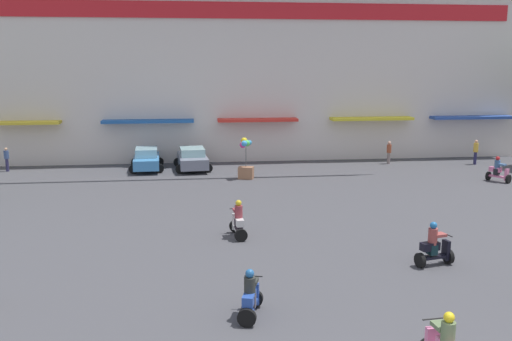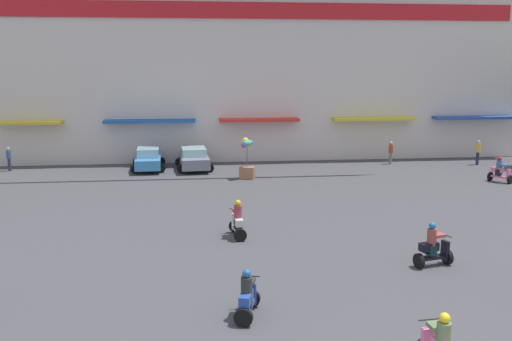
{
  "view_description": "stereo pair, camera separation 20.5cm",
  "coord_description": "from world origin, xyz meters",
  "px_view_note": "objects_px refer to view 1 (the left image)",
  "views": [
    {
      "loc": [
        -4.88,
        -9.35,
        6.96
      ],
      "look_at": [
        -1.94,
        15.24,
        2.18
      ],
      "focal_mm": 38.92,
      "sensor_mm": 36.0,
      "label": 1
    },
    {
      "loc": [
        -4.68,
        -9.38,
        6.96
      ],
      "look_at": [
        -1.94,
        15.24,
        2.18
      ],
      "focal_mm": 38.92,
      "sensor_mm": 36.0,
      "label": 2
    }
  ],
  "objects_px": {
    "pedestrian_2": "(476,150)",
    "pedestrian_0": "(389,151)",
    "scooter_rider_3": "(498,171)",
    "scooter_rider_7": "(238,222)",
    "scooter_rider_6": "(250,297)",
    "balloon_vendor_cart": "(246,160)",
    "pedestrian_1": "(7,158)",
    "parked_car_1": "(192,159)",
    "scooter_rider_0": "(434,248)",
    "parked_car_0": "(147,159)"
  },
  "relations": [
    {
      "from": "pedestrian_2",
      "to": "balloon_vendor_cart",
      "type": "relative_size",
      "value": 0.68
    },
    {
      "from": "scooter_rider_6",
      "to": "balloon_vendor_cart",
      "type": "bearing_deg",
      "value": 84.61
    },
    {
      "from": "parked_car_0",
      "to": "parked_car_1",
      "type": "bearing_deg",
      "value": -4.57
    },
    {
      "from": "scooter_rider_0",
      "to": "pedestrian_1",
      "type": "relative_size",
      "value": 1.01
    },
    {
      "from": "parked_car_1",
      "to": "scooter_rider_0",
      "type": "height_order",
      "value": "scooter_rider_0"
    },
    {
      "from": "scooter_rider_3",
      "to": "scooter_rider_7",
      "type": "height_order",
      "value": "scooter_rider_7"
    },
    {
      "from": "parked_car_1",
      "to": "pedestrian_1",
      "type": "relative_size",
      "value": 2.69
    },
    {
      "from": "scooter_rider_7",
      "to": "balloon_vendor_cart",
      "type": "relative_size",
      "value": 0.62
    },
    {
      "from": "parked_car_1",
      "to": "scooter_rider_0",
      "type": "relative_size",
      "value": 2.65
    },
    {
      "from": "scooter_rider_0",
      "to": "pedestrian_0",
      "type": "distance_m",
      "value": 20.44
    },
    {
      "from": "pedestrian_0",
      "to": "balloon_vendor_cart",
      "type": "bearing_deg",
      "value": -159.26
    },
    {
      "from": "parked_car_0",
      "to": "pedestrian_0",
      "type": "height_order",
      "value": "pedestrian_0"
    },
    {
      "from": "parked_car_1",
      "to": "pedestrian_2",
      "type": "distance_m",
      "value": 19.75
    },
    {
      "from": "scooter_rider_0",
      "to": "scooter_rider_3",
      "type": "relative_size",
      "value": 1.04
    },
    {
      "from": "parked_car_0",
      "to": "pedestrian_2",
      "type": "distance_m",
      "value": 22.78
    },
    {
      "from": "parked_car_0",
      "to": "scooter_rider_0",
      "type": "height_order",
      "value": "scooter_rider_0"
    },
    {
      "from": "scooter_rider_6",
      "to": "parked_car_1",
      "type": "bearing_deg",
      "value": 93.73
    },
    {
      "from": "parked_car_1",
      "to": "pedestrian_1",
      "type": "distance_m",
      "value": 12.13
    },
    {
      "from": "scooter_rider_3",
      "to": "pedestrian_0",
      "type": "distance_m",
      "value": 7.97
    },
    {
      "from": "scooter_rider_3",
      "to": "pedestrian_1",
      "type": "xyz_separation_m",
      "value": [
        -30.28,
        6.88,
        0.27
      ]
    },
    {
      "from": "scooter_rider_6",
      "to": "pedestrian_2",
      "type": "distance_m",
      "value": 28.55
    },
    {
      "from": "pedestrian_0",
      "to": "pedestrian_1",
      "type": "xyz_separation_m",
      "value": [
        -25.91,
        0.22,
        -0.02
      ]
    },
    {
      "from": "scooter_rider_6",
      "to": "balloon_vendor_cart",
      "type": "relative_size",
      "value": 0.59
    },
    {
      "from": "scooter_rider_3",
      "to": "scooter_rider_7",
      "type": "distance_m",
      "value": 18.71
    },
    {
      "from": "pedestrian_0",
      "to": "pedestrian_2",
      "type": "bearing_deg",
      "value": -9.41
    },
    {
      "from": "pedestrian_2",
      "to": "parked_car_1",
      "type": "bearing_deg",
      "value": 178.79
    },
    {
      "from": "scooter_rider_6",
      "to": "pedestrian_2",
      "type": "xyz_separation_m",
      "value": [
        18.29,
        21.92,
        0.41
      ]
    },
    {
      "from": "parked_car_1",
      "to": "balloon_vendor_cart",
      "type": "relative_size",
      "value": 1.67
    },
    {
      "from": "pedestrian_1",
      "to": "parked_car_1",
      "type": "bearing_deg",
      "value": -3.72
    },
    {
      "from": "parked_car_1",
      "to": "scooter_rider_6",
      "type": "height_order",
      "value": "parked_car_1"
    },
    {
      "from": "scooter_rider_3",
      "to": "pedestrian_2",
      "type": "height_order",
      "value": "pedestrian_2"
    },
    {
      "from": "pedestrian_0",
      "to": "balloon_vendor_cart",
      "type": "relative_size",
      "value": 0.63
    },
    {
      "from": "scooter_rider_7",
      "to": "pedestrian_1",
      "type": "relative_size",
      "value": 1.0
    },
    {
      "from": "pedestrian_1",
      "to": "scooter_rider_6",
      "type": "bearing_deg",
      "value": -59.62
    },
    {
      "from": "scooter_rider_6",
      "to": "pedestrian_2",
      "type": "bearing_deg",
      "value": 50.16
    },
    {
      "from": "scooter_rider_7",
      "to": "pedestrian_0",
      "type": "bearing_deg",
      "value": 52.31
    },
    {
      "from": "pedestrian_2",
      "to": "pedestrian_0",
      "type": "bearing_deg",
      "value": 170.59
    },
    {
      "from": "scooter_rider_3",
      "to": "scooter_rider_7",
      "type": "bearing_deg",
      "value": -151.43
    },
    {
      "from": "pedestrian_2",
      "to": "parked_car_0",
      "type": "bearing_deg",
      "value": 178.34
    },
    {
      "from": "parked_car_0",
      "to": "pedestrian_2",
      "type": "xyz_separation_m",
      "value": [
        22.77,
        -0.66,
        0.26
      ]
    },
    {
      "from": "pedestrian_2",
      "to": "pedestrian_1",
      "type": "bearing_deg",
      "value": 177.84
    },
    {
      "from": "parked_car_0",
      "to": "pedestrian_1",
      "type": "relative_size",
      "value": 2.65
    },
    {
      "from": "parked_car_0",
      "to": "pedestrian_1",
      "type": "xyz_separation_m",
      "value": [
        -9.08,
        0.54,
        0.16
      ]
    },
    {
      "from": "pedestrian_0",
      "to": "pedestrian_1",
      "type": "distance_m",
      "value": 25.91
    },
    {
      "from": "parked_car_1",
      "to": "pedestrian_1",
      "type": "xyz_separation_m",
      "value": [
        -12.1,
        0.79,
        0.16
      ]
    },
    {
      "from": "scooter_rider_0",
      "to": "balloon_vendor_cart",
      "type": "distance_m",
      "value": 16.47
    },
    {
      "from": "parked_car_0",
      "to": "scooter_rider_3",
      "type": "distance_m",
      "value": 22.13
    },
    {
      "from": "pedestrian_0",
      "to": "pedestrian_1",
      "type": "relative_size",
      "value": 1.02
    },
    {
      "from": "scooter_rider_0",
      "to": "scooter_rider_6",
      "type": "height_order",
      "value": "scooter_rider_0"
    },
    {
      "from": "scooter_rider_7",
      "to": "scooter_rider_0",
      "type": "bearing_deg",
      "value": -31.99
    }
  ]
}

